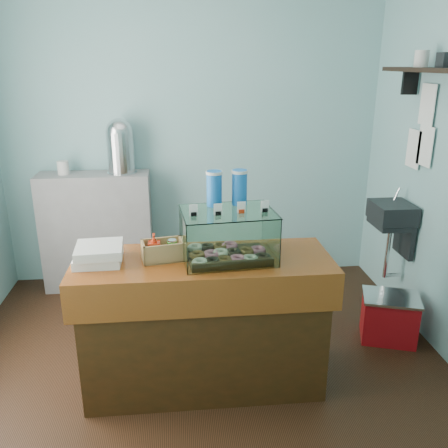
{
  "coord_description": "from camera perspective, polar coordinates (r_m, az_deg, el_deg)",
  "views": [
    {
      "loc": [
        -0.14,
        -2.95,
        2.05
      ],
      "look_at": [
        0.14,
        -0.15,
        1.09
      ],
      "focal_mm": 38.0,
      "sensor_mm": 36.0,
      "label": 1
    }
  ],
  "objects": [
    {
      "name": "display_case",
      "position": [
        2.91,
        0.34,
        -0.97
      ],
      "size": [
        0.59,
        0.46,
        0.52
      ],
      "rotation": [
        0.0,
        0.0,
        0.09
      ],
      "color": "#362110",
      "rests_on": "counter"
    },
    {
      "name": "counter",
      "position": [
        3.13,
        -2.42,
        -11.69
      ],
      "size": [
        1.6,
        0.6,
        0.9
      ],
      "color": "#41210C",
      "rests_on": "ground"
    },
    {
      "name": "condiment_crate",
      "position": [
        2.92,
        -7.51,
        -3.14
      ],
      "size": [
        0.27,
        0.19,
        0.17
      ],
      "rotation": [
        0.0,
        0.0,
        0.18
      ],
      "color": "#A68953",
      "rests_on": "counter"
    },
    {
      "name": "pastry_boxes",
      "position": [
        2.96,
        -14.82,
        -3.49
      ],
      "size": [
        0.3,
        0.3,
        0.11
      ],
      "rotation": [
        0.0,
        0.0,
        0.02
      ],
      "color": "silver",
      "rests_on": "counter"
    },
    {
      "name": "room_shell",
      "position": [
        2.98,
        -2.56,
        12.23
      ],
      "size": [
        3.54,
        3.04,
        2.82
      ],
      "color": "#80BBBB",
      "rests_on": "ground"
    },
    {
      "name": "red_cooler",
      "position": [
        3.93,
        19.24,
        -10.57
      ],
      "size": [
        0.49,
        0.43,
        0.37
      ],
      "rotation": [
        0.0,
        0.0,
        -0.32
      ],
      "color": "#AB0D13",
      "rests_on": "ground"
    },
    {
      "name": "coffee_urn",
      "position": [
        4.35,
        -12.38,
        9.3
      ],
      "size": [
        0.27,
        0.27,
        0.49
      ],
      "color": "silver",
      "rests_on": "back_shelf"
    },
    {
      "name": "ground",
      "position": [
        3.59,
        -2.57,
        -15.92
      ],
      "size": [
        3.5,
        3.5,
        0.0
      ],
      "primitive_type": "plane",
      "color": "black",
      "rests_on": "ground"
    },
    {
      "name": "back_shelf",
      "position": [
        4.59,
        -14.95,
        -0.85
      ],
      "size": [
        1.0,
        0.32,
        1.1
      ],
      "primitive_type": "cube",
      "color": "gray",
      "rests_on": "ground"
    }
  ]
}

